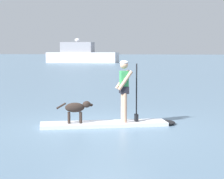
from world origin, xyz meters
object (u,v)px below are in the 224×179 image
Objects in this scene: paddleboard at (112,124)px; dog at (77,108)px; moored_boat_far_starboard at (81,55)px; person_paddler at (125,87)px.

dog reaches higher than paddleboard.
moored_boat_far_starboard is (-16.79, 55.19, 0.81)m from dog.
paddleboard is at bearing 21.36° from dog.
person_paddler is at bearing -71.77° from moored_boat_far_starboard.
dog is (-1.22, -0.48, -0.57)m from person_paddler.
paddleboard is 3.95× the size of dog.
person_paddler is at bearing 21.36° from dog.
dog is at bearing -158.64° from person_paddler.
moored_boat_far_starboard reaches higher than dog.
person_paddler is 57.60m from moored_boat_far_starboard.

